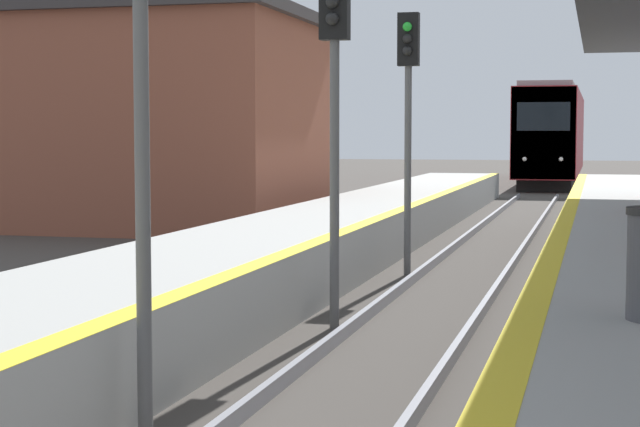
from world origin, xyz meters
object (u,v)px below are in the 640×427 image
(train, at_px, (553,136))
(signal_far, at_px, (408,93))
(signal_mid, at_px, (334,77))
(signal_near, at_px, (140,43))

(train, bearing_deg, signal_far, -91.53)
(train, relative_size, signal_mid, 4.51)
(signal_mid, bearing_deg, signal_far, 89.85)
(train, height_order, signal_far, train)
(signal_mid, height_order, signal_far, same)
(train, xyz_separation_m, signal_near, (-1.25, -46.92, 0.78))
(signal_far, bearing_deg, train, 88.47)
(signal_far, bearing_deg, signal_near, -91.49)
(signal_near, xyz_separation_m, signal_mid, (0.26, 5.23, 0.00))
(train, xyz_separation_m, signal_far, (-0.97, -36.47, 0.78))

